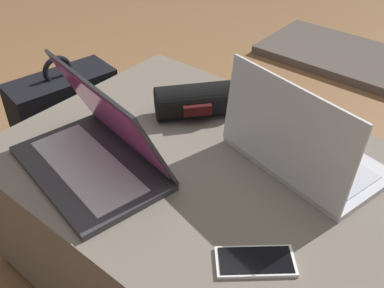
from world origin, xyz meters
The scene contains 7 objects.
ground_plane centered at (0.00, 0.00, 0.00)m, with size 14.00×14.00×0.00m, color olive.
ottoman centered at (0.00, 0.00, 0.20)m, with size 0.99×0.74×0.41m.
laptop_near centered at (-0.19, -0.17, 0.46)m, with size 0.42×0.31×0.24m.
laptop_far centered at (0.18, 0.13, 0.46)m, with size 0.40×0.30×0.24m.
cell_phone centered at (0.26, -0.17, 0.41)m, with size 0.16×0.15×0.01m.
backpack centered at (-0.63, 0.04, 0.20)m, with size 0.24×0.36×0.48m.
wrist_brace centered at (-0.16, 0.15, 0.45)m, with size 0.21×0.22×0.09m.
Camera 1 is at (0.51, -0.67, 1.09)m, focal length 42.00 mm.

